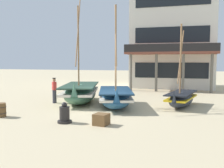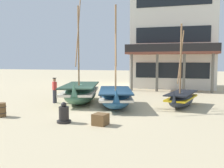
# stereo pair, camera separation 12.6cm
# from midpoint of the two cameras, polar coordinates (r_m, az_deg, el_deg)

# --- Properties ---
(ground_plane) EXTENTS (120.00, 120.00, 0.00)m
(ground_plane) POSITION_cam_midpoint_polar(r_m,az_deg,el_deg) (14.66, -0.84, -5.80)
(ground_plane) COLOR tan
(fishing_boat_near_left) EXTENTS (3.07, 4.89, 6.24)m
(fishing_boat_near_left) POSITION_cam_midpoint_polar(r_m,az_deg,el_deg) (15.39, 1.00, -2.99)
(fishing_boat_near_left) COLOR #23517A
(fishing_boat_near_left) RESTS_ON ground
(fishing_boat_centre_large) EXTENTS (3.28, 5.46, 7.25)m
(fishing_boat_centre_large) POSITION_cam_midpoint_polar(r_m,az_deg,el_deg) (17.08, -6.89, -1.93)
(fishing_boat_centre_large) COLOR #427056
(fishing_boat_centre_large) RESTS_ON ground
(fishing_boat_far_right) EXTENTS (2.01, 3.83, 4.95)m
(fishing_boat_far_right) POSITION_cam_midpoint_polar(r_m,az_deg,el_deg) (16.06, 15.58, -3.17)
(fishing_boat_far_right) COLOR #2D333D
(fishing_boat_far_right) RESTS_ON ground
(fisherman_by_hull) EXTENTS (0.41, 0.41, 1.68)m
(fisherman_by_hull) POSITION_cam_midpoint_polar(r_m,az_deg,el_deg) (17.30, -12.57, -1.44)
(fisherman_by_hull) COLOR #33333D
(fisherman_by_hull) RESTS_ON ground
(capstan_winch) EXTENTS (0.65, 0.65, 0.94)m
(capstan_winch) POSITION_cam_midpoint_polar(r_m,az_deg,el_deg) (11.78, -10.46, -6.78)
(capstan_winch) COLOR black
(capstan_winch) RESTS_ON ground
(wooden_barrel) EXTENTS (0.56, 0.56, 0.70)m
(wooden_barrel) POSITION_cam_midpoint_polar(r_m,az_deg,el_deg) (13.93, -23.53, -5.35)
(wooden_barrel) COLOR brown
(wooden_barrel) RESTS_ON ground
(cargo_crate) EXTENTS (0.69, 0.69, 0.50)m
(cargo_crate) POSITION_cam_midpoint_polar(r_m,az_deg,el_deg) (11.19, -2.29, -7.95)
(cargo_crate) COLOR brown
(cargo_crate) RESTS_ON ground
(harbor_building_main) EXTENTS (8.68, 8.48, 10.61)m
(harbor_building_main) POSITION_cam_midpoint_polar(r_m,az_deg,el_deg) (28.52, 13.80, 10.08)
(harbor_building_main) COLOR silver
(harbor_building_main) RESTS_ON ground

